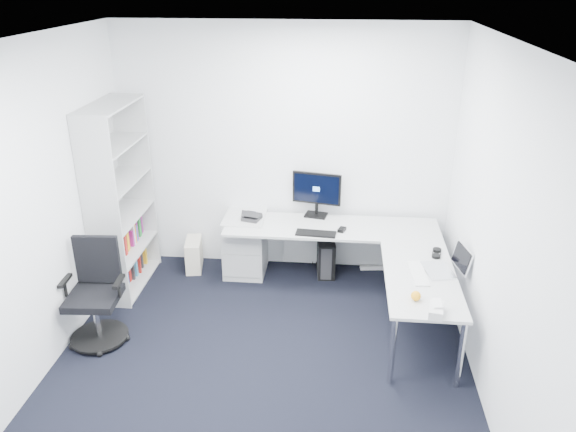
# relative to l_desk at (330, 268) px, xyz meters

# --- Properties ---
(ground) EXTENTS (4.20, 4.20, 0.00)m
(ground) POSITION_rel_l_desk_xyz_m (-0.55, -1.40, -0.33)
(ground) COLOR black
(ceiling) EXTENTS (4.20, 4.20, 0.00)m
(ceiling) POSITION_rel_l_desk_xyz_m (-0.55, -1.40, 2.37)
(ceiling) COLOR white
(wall_back) EXTENTS (3.60, 0.02, 2.70)m
(wall_back) POSITION_rel_l_desk_xyz_m (-0.55, 0.70, 1.02)
(wall_back) COLOR white
(wall_back) RESTS_ON ground
(wall_left) EXTENTS (0.02, 4.20, 2.70)m
(wall_left) POSITION_rel_l_desk_xyz_m (-2.35, -1.40, 1.02)
(wall_left) COLOR white
(wall_left) RESTS_ON ground
(wall_right) EXTENTS (0.02, 4.20, 2.70)m
(wall_right) POSITION_rel_l_desk_xyz_m (1.25, -1.40, 1.02)
(wall_right) COLOR white
(wall_right) RESTS_ON ground
(l_desk) EXTENTS (2.26, 1.26, 0.66)m
(l_desk) POSITION_rel_l_desk_xyz_m (0.00, 0.00, 0.00)
(l_desk) COLOR #B1B4B3
(l_desk) RESTS_ON ground
(drawer_pedestal) EXTENTS (0.44, 0.55, 0.68)m
(drawer_pedestal) POSITION_rel_l_desk_xyz_m (-0.95, 0.46, 0.01)
(drawer_pedestal) COLOR #B1B4B3
(drawer_pedestal) RESTS_ON ground
(bookshelf) EXTENTS (0.38, 0.99, 1.98)m
(bookshelf) POSITION_rel_l_desk_xyz_m (-2.17, 0.05, 0.66)
(bookshelf) COLOR #AEB0B1
(bookshelf) RESTS_ON ground
(task_chair) EXTENTS (0.58, 0.58, 0.96)m
(task_chair) POSITION_rel_l_desk_xyz_m (-2.08, -0.99, 0.15)
(task_chair) COLOR black
(task_chair) RESTS_ON ground
(black_pc_tower) EXTENTS (0.23, 0.44, 0.41)m
(black_pc_tower) POSITION_rel_l_desk_xyz_m (-0.06, 0.51, -0.12)
(black_pc_tower) COLOR black
(black_pc_tower) RESTS_ON ground
(beige_pc_tower) EXTENTS (0.23, 0.39, 0.35)m
(beige_pc_tower) POSITION_rel_l_desk_xyz_m (-1.55, 0.45, -0.15)
(beige_pc_tower) COLOR beige
(beige_pc_tower) RESTS_ON ground
(power_strip) EXTENTS (0.38, 0.11, 0.04)m
(power_strip) POSITION_rel_l_desk_xyz_m (0.52, 0.63, -0.31)
(power_strip) COLOR silver
(power_strip) RESTS_ON ground
(monitor) EXTENTS (0.56, 0.27, 0.51)m
(monitor) POSITION_rel_l_desk_xyz_m (-0.18, 0.57, 0.59)
(monitor) COLOR black
(monitor) RESTS_ON l_desk
(black_keyboard) EXTENTS (0.42, 0.18, 0.02)m
(black_keyboard) POSITION_rel_l_desk_xyz_m (-0.16, 0.10, 0.34)
(black_keyboard) COLOR black
(black_keyboard) RESTS_ON l_desk
(mouse) EXTENTS (0.09, 0.12, 0.03)m
(mouse) POSITION_rel_l_desk_xyz_m (0.11, 0.21, 0.35)
(mouse) COLOR black
(mouse) RESTS_ON l_desk
(desk_phone) EXTENTS (0.22, 0.22, 0.13)m
(desk_phone) POSITION_rel_l_desk_xyz_m (-0.86, 0.37, 0.39)
(desk_phone) COLOR #2A2A2C
(desk_phone) RESTS_ON l_desk
(laptop) EXTENTS (0.41, 0.40, 0.24)m
(laptop) POSITION_rel_l_desk_xyz_m (0.98, -0.56, 0.45)
(laptop) COLOR silver
(laptop) RESTS_ON l_desk
(white_keyboard) EXTENTS (0.16, 0.46, 0.01)m
(white_keyboard) POSITION_rel_l_desk_xyz_m (0.79, -0.63, 0.34)
(white_keyboard) COLOR silver
(white_keyboard) RESTS_ON l_desk
(headphones) EXTENTS (0.16, 0.21, 0.05)m
(headphones) POSITION_rel_l_desk_xyz_m (1.01, -0.23, 0.35)
(headphones) COLOR black
(headphones) RESTS_ON l_desk
(orange_fruit) EXTENTS (0.08, 0.08, 0.08)m
(orange_fruit) POSITION_rel_l_desk_xyz_m (0.72, -1.07, 0.37)
(orange_fruit) COLOR orange
(orange_fruit) RESTS_ON l_desk
(tissue_box) EXTENTS (0.15, 0.22, 0.07)m
(tissue_box) POSITION_rel_l_desk_xyz_m (0.86, -1.27, 0.37)
(tissue_box) COLOR silver
(tissue_box) RESTS_ON l_desk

